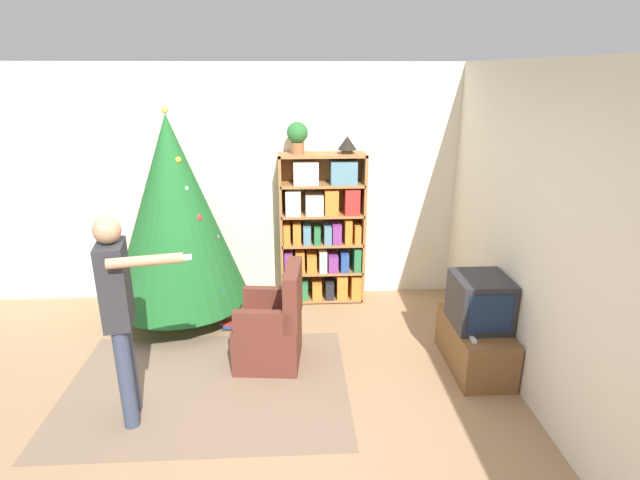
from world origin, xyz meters
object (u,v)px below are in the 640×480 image
bookshelf (323,230)px  potted_plant (297,135)px  television (480,301)px  table_lamp (347,144)px  standing_person (119,306)px  armchair (273,329)px  christmas_tree (175,212)px

bookshelf → potted_plant: (-0.27, 0.01, 1.04)m
bookshelf → television: 1.94m
potted_plant → table_lamp: (0.52, 0.00, -0.09)m
bookshelf → potted_plant: bearing=178.1°
standing_person → potted_plant: potted_plant is taller
potted_plant → table_lamp: bearing=0.0°
television → table_lamp: 2.11m
armchair → christmas_tree: bearing=-127.2°
television → armchair: armchair is taller
christmas_tree → standing_person: size_ratio=1.38×
television → bookshelf: bearing=130.9°
potted_plant → armchair: bearing=-101.4°
potted_plant → table_lamp: potted_plant is taller
television → table_lamp: size_ratio=2.45×
bookshelf → table_lamp: table_lamp is taller
standing_person → table_lamp: (1.81, 2.01, 0.84)m
television → armchair: 1.82m
television → armchair: bearing=174.3°
television → standing_person: 2.89m
bookshelf → standing_person: 2.54m
television → potted_plant: potted_plant is taller
television → armchair: (-1.78, 0.18, -0.32)m
television → standing_person: bearing=-169.0°
television → christmas_tree: bearing=158.5°
armchair → standing_person: (-1.03, -0.73, 0.62)m
table_lamp → standing_person: bearing=-132.0°
bookshelf → potted_plant: 1.07m
bookshelf → table_lamp: bearing=2.0°
bookshelf → standing_person: bearing=-127.9°
standing_person → armchair: bearing=114.1°
armchair → table_lamp: 2.10m
christmas_tree → armchair: size_ratio=2.39×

